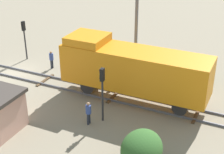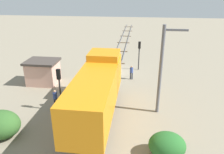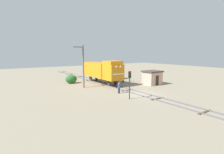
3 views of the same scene
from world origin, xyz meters
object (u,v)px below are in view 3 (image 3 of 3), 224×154
object	(u,v)px
locomotive	(103,70)
relay_hut	(152,78)
worker_near_track	(119,87)
catenary_mast	(83,65)
worker_by_signal	(123,78)
traffic_signal_mid	(118,69)
traffic_signal_near	(130,80)

from	to	relation	value
locomotive	relay_hut	distance (m)	10.00
worker_near_track	catenary_mast	bearing A→B (deg)	-158.79
worker_by_signal	relay_hut	bearing A→B (deg)	-8.47
locomotive	worker_by_signal	world-z (taller)	locomotive
relay_hut	worker_by_signal	bearing A→B (deg)	123.16
traffic_signal_mid	catenary_mast	world-z (taller)	catenary_mast
worker_near_track	worker_by_signal	world-z (taller)	same
worker_by_signal	traffic_signal_near	bearing A→B (deg)	-75.64
locomotive	traffic_signal_near	xyz separation A→B (m)	(-3.20, -12.38, -0.11)
traffic_signal_near	relay_hut	distance (m)	12.29
traffic_signal_near	worker_near_track	xyz separation A→B (m)	(0.80, 3.50, -1.67)
locomotive	worker_near_track	xyz separation A→B (m)	(-2.40, -8.89, -1.78)
traffic_signal_near	traffic_signal_mid	bearing A→B (deg)	60.43
traffic_signal_mid	relay_hut	size ratio (longest dim) A/B	1.14
traffic_signal_near	relay_hut	xyz separation A→B (m)	(10.70, 5.92, -1.28)
locomotive	worker_by_signal	xyz separation A→B (m)	(4.20, -1.42, -1.78)
traffic_signal_mid	worker_near_track	bearing A→B (deg)	-125.50
traffic_signal_near	locomotive	bearing A→B (deg)	75.51
traffic_signal_near	worker_near_track	bearing A→B (deg)	77.12
traffic_signal_mid	worker_near_track	size ratio (longest dim) A/B	2.34
relay_hut	traffic_signal_mid	bearing A→B (deg)	125.66
worker_by_signal	traffic_signal_mid	bearing A→B (deg)	-171.27
traffic_signal_near	catenary_mast	size ratio (longest dim) A/B	0.50
traffic_signal_mid	relay_hut	world-z (taller)	traffic_signal_mid
traffic_signal_mid	relay_hut	xyz separation A→B (m)	(4.10, -5.71, -1.39)
traffic_signal_near	relay_hut	world-z (taller)	traffic_signal_near
worker_by_signal	catenary_mast	distance (m)	9.76
locomotive	worker_near_track	bearing A→B (deg)	-105.11
traffic_signal_mid	catenary_mast	size ratio (longest dim) A/B	0.52
traffic_signal_near	worker_by_signal	distance (m)	13.34
relay_hut	catenary_mast	bearing A→B (deg)	159.20
locomotive	relay_hut	world-z (taller)	locomotive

